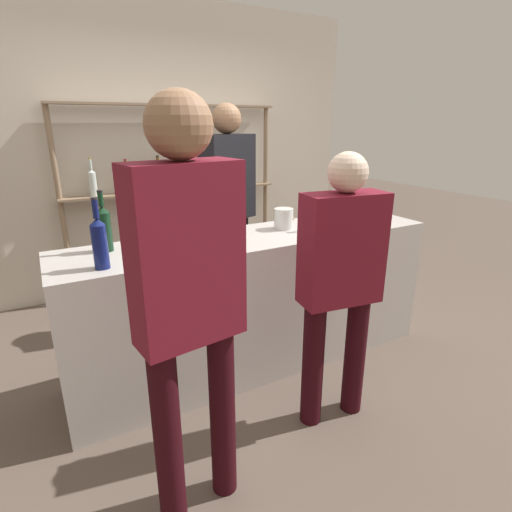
{
  "coord_description": "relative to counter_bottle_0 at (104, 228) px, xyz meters",
  "views": [
    {
      "loc": [
        -1.24,
        -2.25,
        1.67
      ],
      "look_at": [
        0.0,
        0.0,
        0.81
      ],
      "focal_mm": 28.0,
      "sensor_mm": 36.0,
      "label": 1
    }
  ],
  "objects": [
    {
      "name": "bar_counter",
      "position": [
        0.93,
        -0.13,
        -0.62
      ],
      "size": [
        2.56,
        0.6,
        0.96
      ],
      "primitive_type": "cube",
      "color": "#B7B2AD",
      "rests_on": "ground_plane"
    },
    {
      "name": "server_behind_counter",
      "position": [
        1.11,
        0.69,
        -0.02
      ],
      "size": [
        0.51,
        0.35,
        1.82
      ],
      "rotation": [
        0.0,
        0.0,
        -1.24
      ],
      "color": "black",
      "rests_on": "ground_plane"
    },
    {
      "name": "back_shelf",
      "position": [
        0.94,
        1.58,
        0.12
      ],
      "size": [
        2.19,
        0.18,
        1.84
      ],
      "color": "#897056",
      "rests_on": "ground_plane"
    },
    {
      "name": "counter_bottle_2",
      "position": [
        -0.07,
        -0.3,
        0.0
      ],
      "size": [
        0.08,
        0.08,
        0.37
      ],
      "color": "#0F1956",
      "rests_on": "bar_counter"
    },
    {
      "name": "wine_glass",
      "position": [
        1.61,
        0.05,
        -0.01
      ],
      "size": [
        0.08,
        0.08,
        0.17
      ],
      "color": "silver",
      "rests_on": "bar_counter"
    },
    {
      "name": "cork_jar",
      "position": [
        1.19,
        -0.06,
        -0.07
      ],
      "size": [
        0.13,
        0.13,
        0.15
      ],
      "color": "silver",
      "rests_on": "bar_counter"
    },
    {
      "name": "customer_center",
      "position": [
        1.05,
        -0.86,
        -0.2
      ],
      "size": [
        0.46,
        0.25,
        1.54
      ],
      "rotation": [
        0.0,
        0.0,
        1.43
      ],
      "color": "black",
      "rests_on": "ground_plane"
    },
    {
      "name": "back_wall",
      "position": [
        0.93,
        1.76,
        0.3
      ],
      "size": [
        4.16,
        0.12,
        2.8
      ],
      "primitive_type": "cube",
      "color": "beige",
      "rests_on": "ground_plane"
    },
    {
      "name": "ground_plane",
      "position": [
        0.93,
        -0.13,
        -1.1
      ],
      "size": [
        16.0,
        16.0,
        0.0
      ],
      "primitive_type": "plane",
      "color": "brown"
    },
    {
      "name": "customer_left",
      "position": [
        0.14,
        -1.03,
        -0.03
      ],
      "size": [
        0.44,
        0.24,
        1.78
      ],
      "rotation": [
        0.0,
        0.0,
        1.71
      ],
      "color": "black",
      "rests_on": "ground_plane"
    },
    {
      "name": "ice_bucket",
      "position": [
        1.87,
        -0.13,
        -0.04
      ],
      "size": [
        0.21,
        0.21,
        0.2
      ],
      "color": "#846647",
      "rests_on": "bar_counter"
    },
    {
      "name": "counter_bottle_1",
      "position": [
        1.49,
        -0.24,
        -0.01
      ],
      "size": [
        0.09,
        0.09,
        0.35
      ],
      "color": "silver",
      "rests_on": "bar_counter"
    },
    {
      "name": "counter_bottle_0",
      "position": [
        0.0,
        0.0,
        0.0
      ],
      "size": [
        0.08,
        0.08,
        0.36
      ],
      "color": "black",
      "rests_on": "bar_counter"
    }
  ]
}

